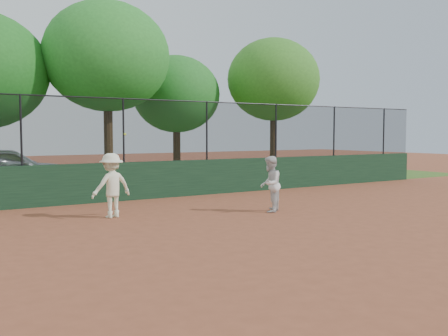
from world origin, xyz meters
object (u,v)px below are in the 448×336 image
tree_2 (107,57)px  player_main (112,185)px  parked_car (5,169)px  player_second (270,184)px  tree_3 (176,94)px  tree_4 (274,80)px

tree_2 → player_main: bearing=-108.8°
tree_2 → parked_car: bearing=-176.9°
player_second → player_main: (-3.90, 1.41, 0.06)m
player_second → player_main: 4.15m
player_second → tree_3: tree_3 is taller
player_second → player_main: player_main is taller
parked_car → tree_3: (8.07, 2.20, 3.16)m
tree_3 → tree_4: bearing=-19.0°
parked_car → player_main: size_ratio=2.27×
player_main → tree_3: bearing=55.2°
tree_4 → tree_3: bearing=161.0°
parked_car → player_main: player_main is taller
tree_2 → tree_4: bearing=2.5°
player_main → tree_4: 14.57m
player_second → tree_3: (2.85, 11.14, 3.23)m
tree_2 → tree_3: size_ratio=1.27×
player_main → tree_3: tree_3 is taller
player_second → player_main: size_ratio=0.71×
player_second → tree_4: size_ratio=0.22×
player_main → tree_3: 12.26m
player_main → tree_2: size_ratio=0.29×
player_main → tree_2: (2.64, 7.74, 4.38)m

